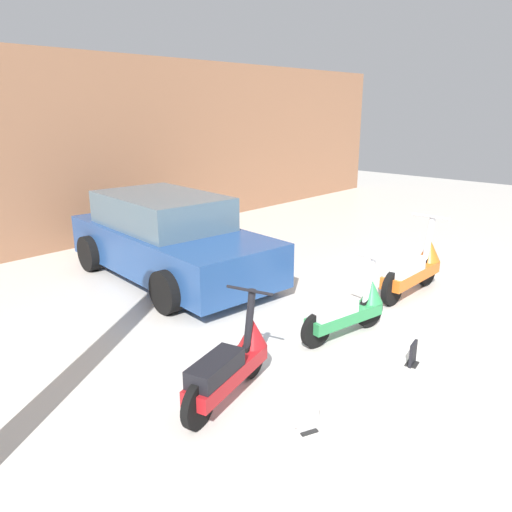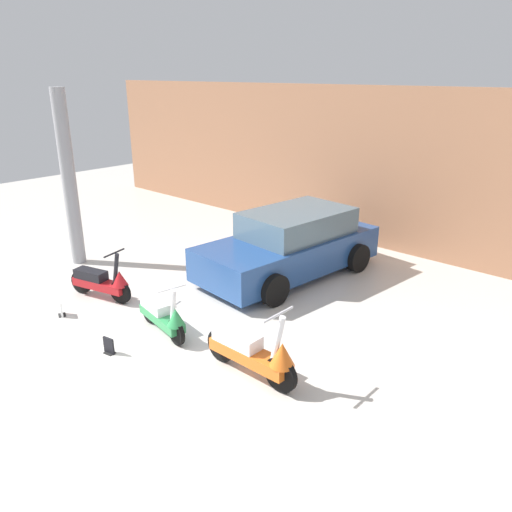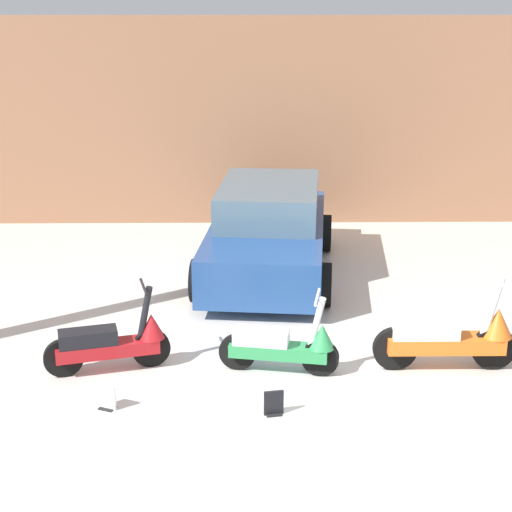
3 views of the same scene
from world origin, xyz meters
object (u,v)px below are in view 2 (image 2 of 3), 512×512
scooter_front_center (253,352)px  placard_near_right_scooter (109,347)px  support_column_side (69,180)px  placard_near_left_scooter (61,309)px  scooter_front_right (163,315)px  car_rear_left (291,245)px  scooter_front_left (102,281)px

scooter_front_center → placard_near_right_scooter: scooter_front_center is taller
support_column_side → placard_near_left_scooter: bearing=-35.8°
scooter_front_right → scooter_front_center: (1.88, 0.07, 0.06)m
placard_near_left_scooter → support_column_side: (-2.16, 1.56, 1.73)m
car_rear_left → placard_near_right_scooter: (-0.06, -4.28, -0.53)m
scooter_front_left → car_rear_left: bearing=46.3°
placard_near_right_scooter → support_column_side: support_column_side is taller
placard_near_right_scooter → placard_near_left_scooter: bearing=175.4°
scooter_front_left → placard_near_left_scooter: (0.06, -0.87, -0.23)m
scooter_front_center → car_rear_left: 3.84m
scooter_front_left → placard_near_left_scooter: 0.90m
support_column_side → placard_near_right_scooter: bearing=-23.7°
scooter_front_right → support_column_side: 4.34m
car_rear_left → support_column_side: support_column_side is taller
placard_near_left_scooter → scooter_front_right: bearing=23.2°
scooter_front_center → car_rear_left: bearing=120.9°
car_rear_left → placard_near_left_scooter: (-1.75, -4.15, -0.53)m
scooter_front_left → scooter_front_center: size_ratio=0.86×
placard_near_left_scooter → car_rear_left: bearing=67.1°
scooter_front_left → car_rear_left: 3.76m
scooter_front_right → placard_near_right_scooter: bearing=-88.6°
placard_near_left_scooter → scooter_front_left: bearing=94.3°
scooter_front_center → placard_near_left_scooter: 3.83m
placard_near_right_scooter → scooter_front_left: bearing=150.3°
placard_near_right_scooter → scooter_front_center: bearing=26.2°
scooter_front_left → scooter_front_center: bearing=-14.8°
car_rear_left → placard_near_left_scooter: bearing=-17.1°
placard_near_right_scooter → scooter_front_right: bearing=81.2°
scooter_front_left → support_column_side: size_ratio=0.37×
scooter_front_center → support_column_side: support_column_side is taller
scooter_front_left → scooter_front_right: bearing=-17.1°
scooter_front_right → placard_near_left_scooter: size_ratio=5.15×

